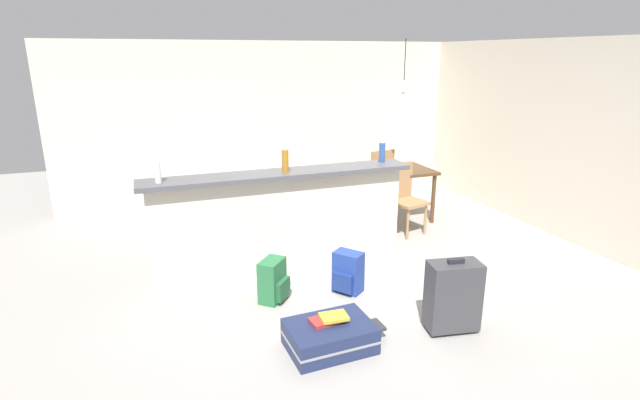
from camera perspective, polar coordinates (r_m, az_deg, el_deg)
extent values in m
cube|color=gray|center=(5.47, 3.21, -8.47)|extent=(13.00, 13.00, 0.05)
cube|color=beige|center=(7.91, -5.49, 9.03)|extent=(6.60, 0.10, 2.50)
cube|color=beige|center=(7.06, 25.90, 6.50)|extent=(0.10, 6.00, 2.50)
cube|color=beige|center=(5.40, -4.55, -2.58)|extent=(2.80, 0.20, 1.04)
cube|color=#4C4C51|center=(5.25, -4.69, 3.05)|extent=(2.96, 0.40, 0.05)
cylinder|color=silver|center=(5.01, -18.50, 3.10)|extent=(0.06, 0.06, 0.21)
cylinder|color=#9E661E|center=(5.19, -4.11, 4.56)|extent=(0.07, 0.07, 0.24)
cylinder|color=#284C89|center=(5.74, 7.29, 5.55)|extent=(0.07, 0.07, 0.22)
cube|color=#4C331E|center=(6.95, 8.41, 3.40)|extent=(1.10, 0.80, 0.04)
cylinder|color=#4C331E|center=(6.54, 5.90, -0.73)|extent=(0.06, 0.06, 0.70)
cylinder|color=#4C331E|center=(7.01, 13.13, 0.12)|extent=(0.06, 0.06, 0.70)
cylinder|color=#4C331E|center=(7.13, 3.52, 0.82)|extent=(0.06, 0.06, 0.70)
cylinder|color=#4C331E|center=(7.56, 10.34, 1.51)|extent=(0.06, 0.06, 0.70)
cube|color=#9E754C|center=(6.50, 10.37, -0.28)|extent=(0.49, 0.49, 0.04)
cube|color=#9E754C|center=(6.55, 9.39, 2.27)|extent=(0.40, 0.13, 0.48)
cylinder|color=#9E754C|center=(6.35, 10.24, -2.81)|extent=(0.04, 0.04, 0.41)
cylinder|color=#9E754C|center=(6.57, 12.24, -2.26)|extent=(0.04, 0.04, 0.41)
cylinder|color=#9E754C|center=(6.57, 8.30, -2.05)|extent=(0.04, 0.04, 0.41)
cylinder|color=#9E754C|center=(6.78, 10.30, -1.55)|extent=(0.04, 0.04, 0.41)
cube|color=#9E754C|center=(7.55, 6.49, 2.29)|extent=(0.45, 0.45, 0.04)
cube|color=#9E754C|center=(7.35, 7.34, 3.94)|extent=(0.40, 0.09, 0.48)
cylinder|color=#9E754C|center=(7.83, 6.76, 1.09)|extent=(0.04, 0.04, 0.41)
cylinder|color=#9E754C|center=(7.66, 4.77, 0.80)|extent=(0.04, 0.04, 0.41)
cylinder|color=#9E754C|center=(7.58, 8.11, 0.51)|extent=(0.04, 0.04, 0.41)
cylinder|color=#9E754C|center=(7.40, 6.09, 0.19)|extent=(0.04, 0.04, 0.41)
cylinder|color=black|center=(6.74, 9.94, 15.85)|extent=(0.01, 0.01, 0.55)
cone|color=white|center=(6.76, 9.80, 13.09)|extent=(0.34, 0.34, 0.14)
sphere|color=white|center=(6.76, 9.76, 12.41)|extent=(0.07, 0.07, 0.07)
cube|color=#1E284C|center=(4.09, 1.15, -15.67)|extent=(0.70, 0.51, 0.22)
cube|color=gray|center=(4.09, 1.15, -15.67)|extent=(0.71, 0.52, 0.02)
cube|color=#2D2D33|center=(4.25, 6.38, -14.44)|extent=(0.15, 0.19, 0.02)
cube|color=#286B3D|center=(4.77, -5.63, -9.35)|extent=(0.32, 0.33, 0.42)
cube|color=#205530|center=(4.76, -4.41, -10.38)|extent=(0.19, 0.20, 0.19)
cube|color=black|center=(4.77, -7.10, -9.70)|extent=(0.04, 0.04, 0.36)
cube|color=black|center=(4.88, -6.31, -9.04)|extent=(0.04, 0.04, 0.36)
cube|color=#38383D|center=(4.37, 15.33, -10.75)|extent=(0.47, 0.31, 0.60)
cylinder|color=black|center=(4.44, 12.73, -14.50)|extent=(0.06, 0.04, 0.06)
cylinder|color=black|center=(4.59, 17.24, -13.77)|extent=(0.06, 0.04, 0.06)
cube|color=#232328|center=(4.24, 15.66, -6.91)|extent=(0.14, 0.06, 0.04)
cube|color=#233D93|center=(4.93, 3.32, -8.40)|extent=(0.31, 0.33, 0.42)
cube|color=navy|center=(4.88, 2.67, -9.65)|extent=(0.18, 0.21, 0.19)
cube|color=black|center=(5.05, 3.17, -8.03)|extent=(0.04, 0.04, 0.36)
cube|color=black|center=(4.99, 4.59, -8.37)|extent=(0.04, 0.04, 0.36)
cube|color=#AD2D2D|center=(4.05, 0.46, -13.98)|extent=(0.24, 0.18, 0.03)
cube|color=gold|center=(4.05, 1.63, -13.52)|extent=(0.23, 0.17, 0.03)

